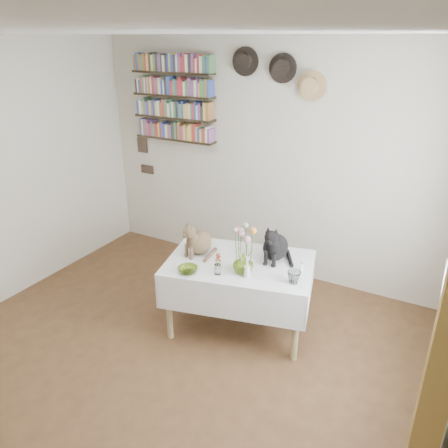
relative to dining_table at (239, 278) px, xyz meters
The scene contains 15 objects.
room 1.34m from the dining_table, 104.98° to the right, with size 4.08×4.58×2.58m.
curtain 2.11m from the dining_table, 36.62° to the right, with size 0.12×0.38×2.10m, color brown.
dining_table is the anchor object (origin of this frame).
tabby_cat 0.51m from the dining_table, behind, with size 0.22×0.27×0.32m, color olive, non-canonical shape.
black_cat 0.47m from the dining_table, 40.17° to the left, with size 0.23×0.30×0.35m, color black, non-canonical shape.
flower_vase 0.32m from the dining_table, 54.47° to the right, with size 0.17×0.17×0.18m, color #ADCB45.
green_bowl 0.51m from the dining_table, 127.83° to the right, with size 0.16×0.16×0.05m, color #ADCB45.
drinking_glass 0.59m from the dining_table, 10.91° to the right, with size 0.11×0.11×0.10m, color white.
candlestick 0.35m from the dining_table, 49.98° to the right, with size 0.05×0.05×0.18m.
berry_jar 0.39m from the dining_table, 103.09° to the right, with size 0.06×0.06×0.22m.
porcelain_figurine 0.57m from the dining_table, 12.92° to the left, with size 0.05×0.05×0.09m.
flower_bouquet 0.54m from the dining_table, 52.97° to the right, with size 0.17×0.12×0.39m.
bookshelf_unit 2.21m from the dining_table, 142.07° to the left, with size 1.00×0.16×0.91m.
wall_hats 2.00m from the dining_table, 98.80° to the left, with size 0.98×0.09×0.48m.
wall_art_plaques 2.32m from the dining_table, 149.00° to the left, with size 0.21×0.02×0.44m.
Camera 1 is at (1.79, -1.93, 2.48)m, focal length 35.00 mm.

